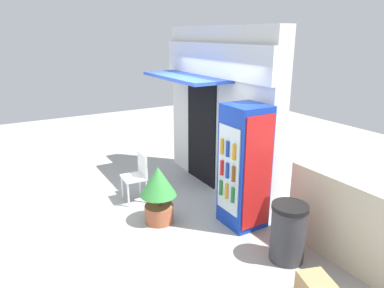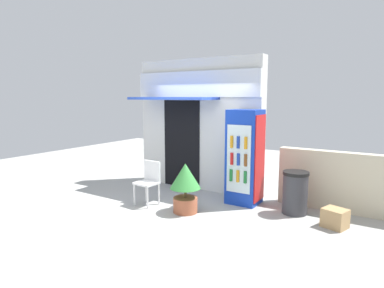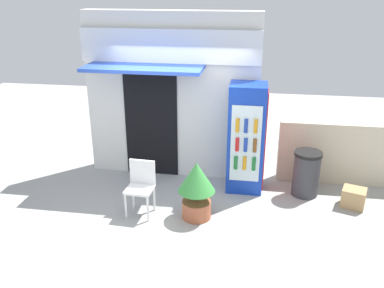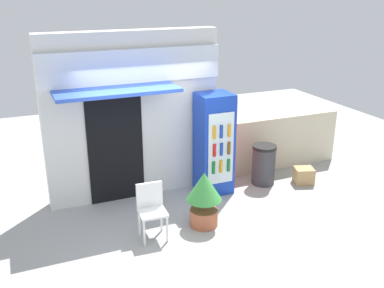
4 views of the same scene
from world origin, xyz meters
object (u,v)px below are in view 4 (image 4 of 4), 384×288
cardboard_box (304,176)px  drink_cooler (214,144)px  plastic_chair (151,207)px  potted_plant_near_shop (204,195)px  trash_bin (264,164)px

cardboard_box → drink_cooler: bearing=168.0°
drink_cooler → plastic_chair: (-1.63, -1.12, -0.45)m
drink_cooler → cardboard_box: 2.05m
plastic_chair → cardboard_box: 3.56m
cardboard_box → plastic_chair: bearing=-168.1°
potted_plant_near_shop → cardboard_box: (2.56, 0.74, -0.40)m
trash_bin → drink_cooler: bearing=176.0°
plastic_chair → potted_plant_near_shop: 0.91m
potted_plant_near_shop → trash_bin: 2.09m
trash_bin → cardboard_box: 0.87m
plastic_chair → drink_cooler: bearing=34.5°
plastic_chair → trash_bin: size_ratio=1.10×
drink_cooler → plastic_chair: bearing=-145.5°
potted_plant_near_shop → plastic_chair: bearing=179.3°
drink_cooler → trash_bin: size_ratio=2.39×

